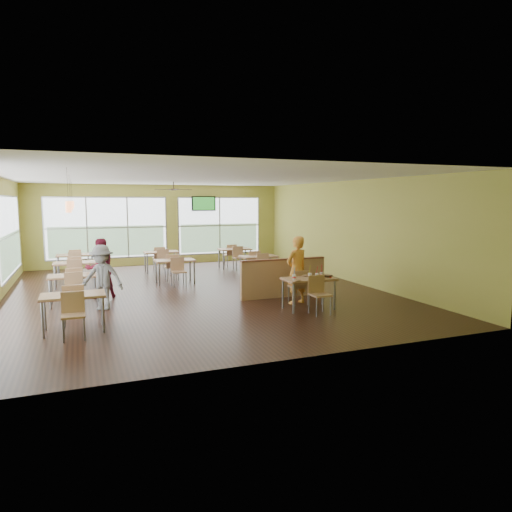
% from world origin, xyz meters
% --- Properties ---
extents(room, '(12.00, 12.04, 3.20)m').
position_xyz_m(room, '(0.00, 0.00, 1.60)').
color(room, black).
rests_on(room, ground).
extents(window_bays, '(9.24, 10.24, 2.38)m').
position_xyz_m(window_bays, '(-2.65, 3.08, 1.48)').
color(window_bays, white).
rests_on(window_bays, room).
extents(main_table, '(1.22, 1.52, 0.87)m').
position_xyz_m(main_table, '(2.00, -3.00, 0.63)').
color(main_table, tan).
rests_on(main_table, floor).
extents(half_wall_divider, '(2.40, 0.14, 1.04)m').
position_xyz_m(half_wall_divider, '(2.00, -1.55, 0.52)').
color(half_wall_divider, tan).
rests_on(half_wall_divider, floor).
extents(dining_tables, '(6.92, 8.72, 0.87)m').
position_xyz_m(dining_tables, '(-1.05, 1.71, 0.63)').
color(dining_tables, tan).
rests_on(dining_tables, floor).
extents(pendant_lights, '(0.11, 7.31, 0.86)m').
position_xyz_m(pendant_lights, '(-3.20, 0.68, 2.45)').
color(pendant_lights, '#2D2119').
rests_on(pendant_lights, ceiling).
extents(ceiling_fan, '(1.25, 1.25, 0.29)m').
position_xyz_m(ceiling_fan, '(-0.00, 3.00, 2.95)').
color(ceiling_fan, '#2D2119').
rests_on(ceiling_fan, ceiling).
extents(tv_backwall, '(1.00, 0.07, 0.60)m').
position_xyz_m(tv_backwall, '(1.80, 5.90, 2.45)').
color(tv_backwall, black).
rests_on(tv_backwall, wall_back).
extents(man_plaid, '(0.71, 0.56, 1.70)m').
position_xyz_m(man_plaid, '(1.99, -2.38, 0.85)').
color(man_plaid, orange).
rests_on(man_plaid, floor).
extents(patron_maroon, '(0.90, 0.78, 1.59)m').
position_xyz_m(patron_maroon, '(-2.55, 0.06, 0.79)').
color(patron_maroon, maroon).
rests_on(patron_maroon, floor).
extents(patron_grey, '(1.15, 0.94, 1.54)m').
position_xyz_m(patron_grey, '(-2.57, -1.29, 0.77)').
color(patron_grey, slate).
rests_on(patron_grey, floor).
extents(cup_blue, '(0.09, 0.09, 0.32)m').
position_xyz_m(cup_blue, '(1.55, -3.13, 0.82)').
color(cup_blue, white).
rests_on(cup_blue, main_table).
extents(cup_yellow, '(0.10, 0.10, 0.35)m').
position_xyz_m(cup_yellow, '(1.97, -3.10, 0.82)').
color(cup_yellow, white).
rests_on(cup_yellow, main_table).
extents(cup_red_near, '(0.09, 0.09, 0.31)m').
position_xyz_m(cup_red_near, '(2.16, -3.10, 0.81)').
color(cup_red_near, white).
rests_on(cup_red_near, main_table).
extents(cup_red_far, '(0.09, 0.09, 0.34)m').
position_xyz_m(cup_red_far, '(2.31, -3.06, 0.82)').
color(cup_red_far, white).
rests_on(cup_red_far, main_table).
extents(food_basket, '(0.22, 0.22, 0.05)m').
position_xyz_m(food_basket, '(2.50, -3.04, 0.78)').
color(food_basket, black).
rests_on(food_basket, main_table).
extents(ketchup_cup, '(0.05, 0.05, 0.02)m').
position_xyz_m(ketchup_cup, '(2.50, -3.15, 0.76)').
color(ketchup_cup, '#AB1705').
rests_on(ketchup_cup, main_table).
extents(wrapper_left, '(0.18, 0.17, 0.04)m').
position_xyz_m(wrapper_left, '(1.56, -3.30, 0.77)').
color(wrapper_left, '#9A714A').
rests_on(wrapper_left, main_table).
extents(wrapper_mid, '(0.20, 0.18, 0.05)m').
position_xyz_m(wrapper_mid, '(2.03, -2.79, 0.77)').
color(wrapper_mid, '#9A714A').
rests_on(wrapper_mid, main_table).
extents(wrapper_right, '(0.16, 0.15, 0.03)m').
position_xyz_m(wrapper_right, '(2.22, -3.27, 0.77)').
color(wrapper_right, '#9A714A').
rests_on(wrapper_right, main_table).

